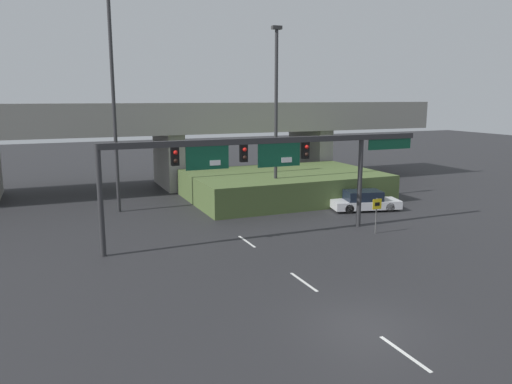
# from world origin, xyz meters

# --- Properties ---
(ground_plane) EXTENTS (160.00, 160.00, 0.00)m
(ground_plane) POSITION_xyz_m (0.00, 0.00, 0.00)
(ground_plane) COLOR #262628
(lane_markings) EXTENTS (0.14, 35.60, 0.01)m
(lane_markings) POSITION_xyz_m (0.00, 14.45, 0.00)
(lane_markings) COLOR silver
(lane_markings) RESTS_ON ground
(signal_gantry) EXTENTS (19.02, 0.44, 5.66)m
(signal_gantry) POSITION_xyz_m (1.30, 11.53, 4.70)
(signal_gantry) COLOR #2D2D30
(signal_gantry) RESTS_ON ground
(speed_limit_sign) EXTENTS (0.60, 0.11, 2.12)m
(speed_limit_sign) POSITION_xyz_m (7.57, 9.74, 1.39)
(speed_limit_sign) COLOR #4C4C4C
(speed_limit_sign) RESTS_ON ground
(highway_light_pole_near) EXTENTS (0.70, 0.36, 15.90)m
(highway_light_pole_near) POSITION_xyz_m (-5.48, 21.37, 8.33)
(highway_light_pole_near) COLOR #2D2D30
(highway_light_pole_near) RESTS_ON ground
(highway_light_pole_far) EXTENTS (0.70, 0.36, 12.66)m
(highway_light_pole_far) POSITION_xyz_m (5.32, 18.80, 6.71)
(highway_light_pole_far) COLOR #2D2D30
(highway_light_pole_far) RESTS_ON ground
(overpass_bridge) EXTENTS (49.94, 8.11, 7.40)m
(overpass_bridge) POSITION_xyz_m (0.00, 29.67, 5.18)
(overpass_bridge) COLOR gray
(overpass_bridge) RESTS_ON ground
(grass_embankment) EXTENTS (14.61, 9.68, 2.06)m
(grass_embankment) POSITION_xyz_m (7.16, 21.17, 1.03)
(grass_embankment) COLOR #4C6033
(grass_embankment) RESTS_ON ground
(parked_sedan_near_right) EXTENTS (5.05, 2.90, 1.40)m
(parked_sedan_near_right) POSITION_xyz_m (10.54, 15.15, 0.65)
(parked_sedan_near_right) COLOR silver
(parked_sedan_near_right) RESTS_ON ground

